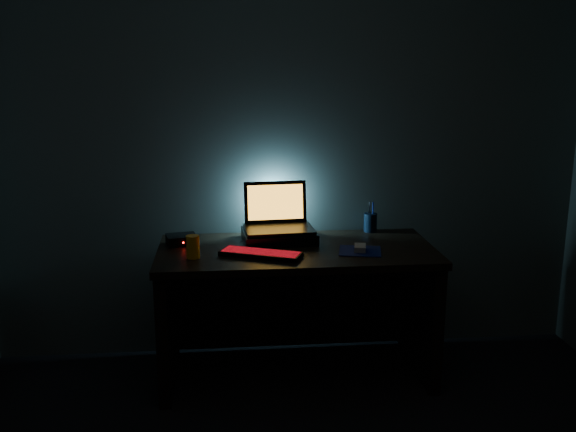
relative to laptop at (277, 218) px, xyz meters
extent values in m
cube|color=#4D5854|center=(0.09, 0.18, 0.38)|extent=(3.50, 0.00, 2.50)
cube|color=black|center=(0.09, -0.20, -0.14)|extent=(1.50, 0.70, 0.04)
cube|color=black|center=(-0.62, -0.20, -0.52)|extent=(0.06, 0.64, 0.71)
cube|color=black|center=(0.80, -0.20, -0.52)|extent=(0.06, 0.64, 0.71)
cube|color=black|center=(0.09, 0.13, -0.52)|extent=(1.38, 0.02, 0.65)
cube|color=black|center=(0.00, -0.05, -0.09)|extent=(0.42, 0.33, 0.06)
cube|color=black|center=(0.00, -0.05, -0.05)|extent=(0.40, 0.29, 0.02)
cube|color=black|center=(-0.01, 0.08, 0.08)|extent=(0.36, 0.07, 0.24)
cube|color=orange|center=(-0.01, 0.07, 0.08)|extent=(0.32, 0.05, 0.20)
cube|color=black|center=(-0.11, -0.33, -0.11)|extent=(0.44, 0.29, 0.02)
cube|color=red|center=(-0.11, -0.33, -0.09)|extent=(0.42, 0.27, 0.00)
cube|color=#0C1758|center=(0.42, -0.29, -0.12)|extent=(0.26, 0.24, 0.00)
cube|color=gray|center=(0.42, -0.29, -0.10)|extent=(0.08, 0.11, 0.03)
cylinder|color=black|center=(0.56, 0.10, -0.06)|extent=(0.09, 0.09, 0.11)
cylinder|color=#FAA00D|center=(-0.46, -0.33, -0.06)|extent=(0.08, 0.08, 0.12)
cube|color=black|center=(-0.54, -0.06, -0.09)|extent=(0.18, 0.16, 0.05)
sphere|color=#FF0C07|center=(-0.53, -0.13, -0.09)|extent=(0.01, 0.01, 0.01)
camera|label=1|loc=(-0.28, -3.52, 0.87)|focal=40.00mm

